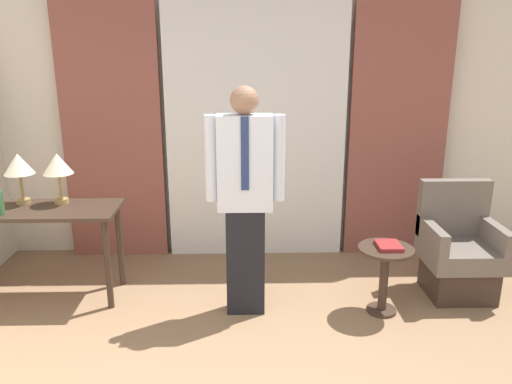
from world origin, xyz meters
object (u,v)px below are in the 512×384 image
table_lamp_right (58,166)px  armchair (458,254)px  person (245,194)px  side_table (385,269)px  table_lamp_left (19,166)px  desk (39,222)px  book (389,246)px

table_lamp_right → armchair: table_lamp_right is taller
person → side_table: person is taller
table_lamp_right → side_table: size_ratio=0.77×
side_table → table_lamp_left: bearing=171.2°
table_lamp_right → person: size_ratio=0.24×
desk → table_lamp_right: bearing=38.8°
desk → armchair: (3.44, -0.01, -0.31)m
person → armchair: size_ratio=1.87×
side_table → person: bearing=177.4°
table_lamp_right → person: 1.56m
table_lamp_left → person: (1.81, -0.40, -0.13)m
table_lamp_left → table_lamp_right: (0.31, 0.00, 0.00)m
armchair → person: bearing=-171.6°
table_lamp_left → armchair: table_lamp_left is taller
person → table_lamp_right: bearing=165.1°
table_lamp_left → person: 1.86m
table_lamp_right → armchair: 3.37m
person → desk: bearing=170.6°
table_lamp_right → book: bearing=-9.7°
person → side_table: (1.07, -0.05, -0.60)m
armchair → book: bearing=-156.0°
armchair → book: (-0.69, -0.31, 0.21)m
side_table → book: 0.19m
table_lamp_left → armchair: 3.67m
person → book: bearing=-2.3°
book → table_lamp_left: bearing=171.3°
table_lamp_left → table_lamp_right: bearing=0.0°
table_lamp_right → side_table: table_lamp_right is taller
book → table_lamp_right: bearing=170.3°
table_lamp_right → side_table: (2.57, -0.45, -0.72)m
desk → person: 1.71m
desk → side_table: size_ratio=2.36×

